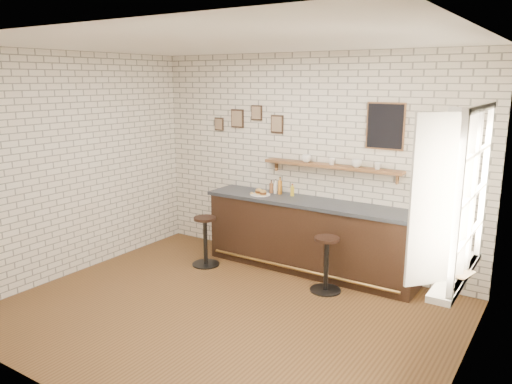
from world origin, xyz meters
TOP-DOWN VIEW (x-y plane):
  - ground at (0.00, 0.00)m, footprint 5.00×5.00m
  - bar_counter at (0.21, 1.70)m, footprint 3.10×0.65m
  - sandwich_plate at (-0.56, 1.62)m, footprint 0.28×0.28m
  - ciabatta_sandwich at (-0.55, 1.62)m, footprint 0.23×0.17m
  - potato_chips at (-0.57, 1.62)m, footprint 0.27×0.18m
  - bitters_bottle_brown at (-0.50, 1.83)m, footprint 0.06×0.06m
  - bitters_bottle_white at (-0.43, 1.83)m, footprint 0.05×0.05m
  - bitters_bottle_amber at (-0.35, 1.83)m, footprint 0.06×0.06m
  - condiment_bottle_yellow at (-0.15, 1.83)m, footprint 0.05×0.05m
  - bar_stool_left at (-1.15, 1.08)m, footprint 0.40×0.40m
  - bar_stool_right at (0.71, 1.19)m, footprint 0.40×0.40m
  - wall_shelf at (0.40, 1.90)m, footprint 2.00×0.18m
  - shelf_cup_a at (0.03, 1.90)m, footprint 0.16×0.16m
  - shelf_cup_b at (0.41, 1.90)m, footprint 0.12×0.12m
  - shelf_cup_c at (0.77, 1.90)m, footprint 0.16×0.16m
  - shelf_cup_d at (1.05, 1.90)m, footprint 0.11×0.11m
  - back_wall_decor at (0.23, 1.98)m, footprint 2.96×0.02m
  - window_sill at (2.40, 0.30)m, footprint 0.20×1.35m
  - casement_window at (2.36, 0.30)m, footprint 0.40×1.30m
  - book_lower at (2.38, 0.23)m, footprint 0.19×0.23m
  - book_upper at (2.38, 0.22)m, footprint 0.21×0.26m

SIDE VIEW (x-z plane):
  - ground at x=0.00m, z-range 0.00..0.00m
  - bar_stool_right at x=0.71m, z-range 0.03..0.74m
  - bar_stool_left at x=-1.15m, z-range 0.03..0.74m
  - bar_counter at x=0.21m, z-range 0.00..1.01m
  - window_sill at x=2.40m, z-range 0.87..0.93m
  - book_lower at x=2.38m, z-range 0.93..0.95m
  - book_upper at x=2.38m, z-range 0.95..0.97m
  - sandwich_plate at x=-0.56m, z-range 1.01..1.02m
  - potato_chips at x=-0.57m, z-range 1.02..1.03m
  - ciabatta_sandwich at x=-0.55m, z-range 1.02..1.09m
  - condiment_bottle_yellow at x=-0.15m, z-range 1.00..1.17m
  - bitters_bottle_brown at x=-0.50m, z-range 0.99..1.18m
  - bitters_bottle_white at x=-0.43m, z-range 0.99..1.20m
  - bitters_bottle_amber at x=-0.35m, z-range 0.99..1.24m
  - wall_shelf at x=0.40m, z-range 1.39..1.57m
  - shelf_cup_d at x=1.05m, z-range 1.50..1.59m
  - shelf_cup_b at x=0.41m, z-range 1.50..1.59m
  - shelf_cup_a at x=0.03m, z-range 1.50..1.60m
  - shelf_cup_c at x=0.77m, z-range 1.50..1.61m
  - casement_window at x=2.36m, z-range 0.87..2.43m
  - back_wall_decor at x=0.23m, z-range 1.77..2.33m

